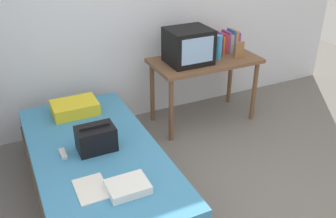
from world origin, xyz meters
name	(u,v)px	position (x,y,z in m)	size (l,w,h in m)	color
ground_plane	(248,217)	(0.00, 0.00, 0.00)	(8.00, 8.00, 0.00)	slate
wall_back	(146,1)	(0.00, 2.00, 1.30)	(5.20, 0.10, 2.60)	silver
bed	(99,174)	(-0.98, 0.76, 0.23)	(1.00, 2.00, 0.46)	brown
desk	(205,67)	(0.47, 1.53, 0.65)	(1.16, 0.60, 0.74)	brown
tv	(188,46)	(0.25, 1.51, 0.92)	(0.44, 0.39, 0.36)	black
water_bottle	(218,47)	(0.59, 1.48, 0.87)	(0.08, 0.08, 0.26)	#3399DB
book_row	(226,42)	(0.80, 1.63, 0.85)	(0.29, 0.16, 0.25)	#7A3D89
picture_frame	(239,50)	(0.82, 1.41, 0.83)	(0.11, 0.02, 0.17)	olive
pillow	(75,108)	(-0.98, 1.45, 0.52)	(0.41, 0.30, 0.12)	yellow
handbag	(96,138)	(-0.96, 0.78, 0.56)	(0.30, 0.20, 0.22)	black
magazine	(91,189)	(-1.13, 0.32, 0.46)	(0.21, 0.29, 0.01)	white
remote_dark	(125,182)	(-0.91, 0.28, 0.47)	(0.04, 0.16, 0.02)	black
remote_silver	(63,154)	(-1.22, 0.81, 0.47)	(0.04, 0.14, 0.02)	#B7B7BC
folded_towel	(128,187)	(-0.91, 0.20, 0.49)	(0.28, 0.22, 0.06)	white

